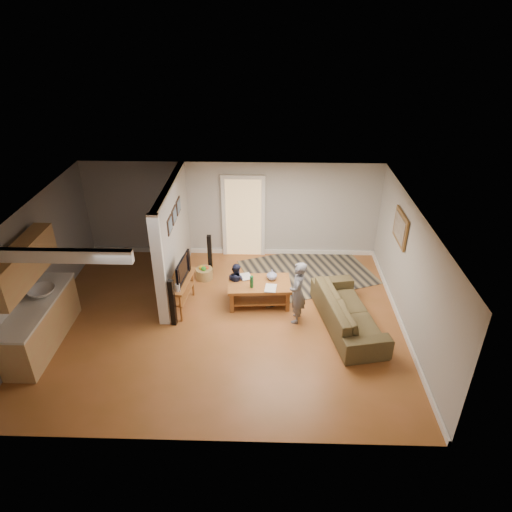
# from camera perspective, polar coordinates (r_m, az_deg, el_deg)

# --- Properties ---
(ground) EXTENTS (7.50, 7.50, 0.00)m
(ground) POSITION_cam_1_polar(r_m,az_deg,el_deg) (9.76, -4.17, -8.11)
(ground) COLOR brown
(ground) RESTS_ON ground
(room_shell) EXTENTS (7.54, 6.02, 2.52)m
(room_shell) POSITION_cam_1_polar(r_m,az_deg,el_deg) (9.48, -10.67, 0.72)
(room_shell) COLOR #A3A09C
(room_shell) RESTS_ON ground
(area_rug) EXTENTS (3.57, 3.11, 0.01)m
(area_rug) POSITION_cam_1_polar(r_m,az_deg,el_deg) (11.43, 6.42, -2.00)
(area_rug) COLOR black
(area_rug) RESTS_ON ground
(sofa) EXTENTS (1.38, 2.51, 0.69)m
(sofa) POSITION_cam_1_polar(r_m,az_deg,el_deg) (9.81, 11.26, -8.47)
(sofa) COLOR #433921
(sofa) RESTS_ON ground
(coffee_table) EXTENTS (1.41, 0.88, 0.81)m
(coffee_table) POSITION_cam_1_polar(r_m,az_deg,el_deg) (10.04, 0.51, -3.89)
(coffee_table) COLOR brown
(coffee_table) RESTS_ON ground
(tv_console) EXTENTS (0.54, 1.17, 0.97)m
(tv_console) POSITION_cam_1_polar(r_m,az_deg,el_deg) (9.91, -9.47, -3.29)
(tv_console) COLOR brown
(tv_console) RESTS_ON ground
(speaker_left) EXTENTS (0.12, 0.12, 1.07)m
(speaker_left) POSITION_cam_1_polar(r_m,az_deg,el_deg) (9.49, -10.41, -5.77)
(speaker_left) COLOR black
(speaker_left) RESTS_ON ground
(speaker_right) EXTENTS (0.10, 0.10, 1.02)m
(speaker_right) POSITION_cam_1_polar(r_m,az_deg,el_deg) (11.16, -5.78, 0.21)
(speaker_right) COLOR black
(speaker_right) RESTS_ON ground
(toy_basket) EXTENTS (0.41, 0.41, 0.36)m
(toy_basket) POSITION_cam_1_polar(r_m,az_deg,el_deg) (11.12, -6.48, -2.12)
(toy_basket) COLOR olive
(toy_basket) RESTS_ON ground
(child) EXTENTS (0.42, 0.56, 1.39)m
(child) POSITION_cam_1_polar(r_m,az_deg,el_deg) (9.80, 5.04, -7.94)
(child) COLOR slate
(child) RESTS_ON ground
(toddler) EXTENTS (0.56, 0.54, 0.91)m
(toddler) POSITION_cam_1_polar(r_m,az_deg,el_deg) (10.41, -2.45, -5.35)
(toddler) COLOR #1C213B
(toddler) RESTS_ON ground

